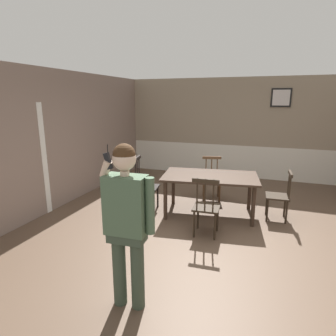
% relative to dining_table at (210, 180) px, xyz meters
% --- Properties ---
extents(ground_plane, '(8.20, 8.20, 0.00)m').
position_rel_dining_table_xyz_m(ground_plane, '(0.11, -0.73, -0.68)').
color(ground_plane, brown).
extents(room_back_partition, '(6.26, 0.17, 2.72)m').
position_rel_dining_table_xyz_m(room_back_partition, '(0.11, 3.00, 0.63)').
color(room_back_partition, gray).
rests_on(room_back_partition, ground_plane).
extents(room_left_partition, '(0.13, 7.46, 2.72)m').
position_rel_dining_table_xyz_m(room_left_partition, '(-3.02, -0.73, 0.68)').
color(room_left_partition, gray).
rests_on(room_left_partition, ground_plane).
extents(dining_table, '(1.87, 1.25, 0.77)m').
position_rel_dining_table_xyz_m(dining_table, '(0.00, 0.00, 0.00)').
color(dining_table, '#38281E').
rests_on(dining_table, ground_plane).
extents(chair_near_window, '(0.42, 0.42, 0.91)m').
position_rel_dining_table_xyz_m(chair_near_window, '(1.24, 0.18, -0.23)').
color(chair_near_window, '#2D2319').
rests_on(chair_near_window, ground_plane).
extents(chair_by_doorway, '(0.49, 0.49, 1.06)m').
position_rel_dining_table_xyz_m(chair_by_doorway, '(-1.25, -0.19, -0.19)').
color(chair_by_doorway, black).
rests_on(chair_by_doorway, ground_plane).
extents(chair_at_table_head, '(0.50, 0.50, 0.93)m').
position_rel_dining_table_xyz_m(chair_at_table_head, '(-0.13, 0.88, -0.22)').
color(chair_at_table_head, '#513823').
rests_on(chair_at_table_head, ground_plane).
extents(chair_opposite_corner, '(0.44, 0.44, 0.99)m').
position_rel_dining_table_xyz_m(chair_opposite_corner, '(0.13, -0.88, -0.20)').
color(chair_opposite_corner, '#2D2319').
rests_on(chair_opposite_corner, ground_plane).
extents(person_figure, '(0.57, 0.25, 1.75)m').
position_rel_dining_table_xyz_m(person_figure, '(-0.28, -2.75, 0.34)').
color(person_figure, '#3A493A').
rests_on(person_figure, ground_plane).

